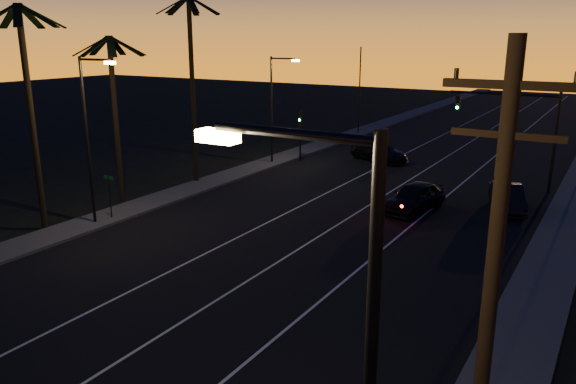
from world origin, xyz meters
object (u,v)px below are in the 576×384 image
Objects in this scene: signal_mast at (518,118)px; lead_car at (414,197)px; cross_car at (379,151)px; utility_pole at (489,307)px; right_car at (507,198)px.

signal_mast reaches higher than lead_car.
signal_mast is 12.27m from cross_car.
utility_pole reaches higher than lead_car.
lead_car is at bearing -59.27° from cross_car.
lead_car is (-8.40, 21.43, -4.46)m from utility_pole.
lead_car reaches higher than cross_car.
cross_car reaches higher than right_car.
lead_car is 0.99× the size of cross_car.
utility_pole is at bearing -65.08° from cross_car.
lead_car is (-3.94, -8.57, -3.93)m from signal_mast.
cross_car is (-7.14, 12.02, -0.06)m from lead_car.
utility_pole reaches higher than cross_car.
signal_mast reaches higher than cross_car.
utility_pole is at bearing -81.53° from signal_mast.
lead_car is at bearing 111.40° from utility_pole.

